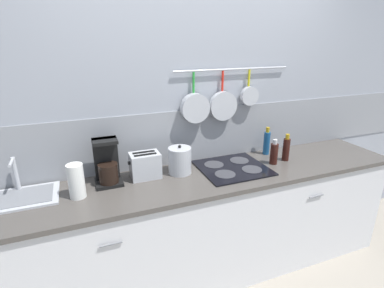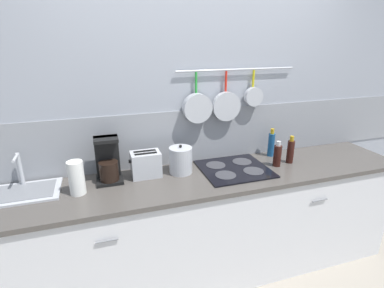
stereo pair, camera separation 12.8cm
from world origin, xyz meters
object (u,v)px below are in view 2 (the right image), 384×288
at_px(kettle, 181,160).
at_px(bottle_hot_sauce, 271,144).
at_px(coffee_maker, 108,163).
at_px(toaster, 146,164).
at_px(bottle_cooking_wine, 290,151).
at_px(bottle_vinegar, 277,155).
at_px(paper_towel_roll, 76,178).

height_order(kettle, bottle_hot_sauce, bottle_hot_sauce).
xyz_separation_m(kettle, bottle_hot_sauce, (0.86, 0.09, 0.01)).
bearing_deg(bottle_hot_sauce, kettle, -173.93).
xyz_separation_m(coffee_maker, toaster, (0.27, -0.01, -0.04)).
distance_m(bottle_hot_sauce, bottle_cooking_wine, 0.20).
bearing_deg(bottle_vinegar, kettle, 171.39).
xyz_separation_m(paper_towel_roll, toaster, (0.48, 0.13, -0.02)).
bearing_deg(coffee_maker, bottle_vinegar, -6.54).
bearing_deg(bottle_cooking_wine, coffee_maker, 175.11).
relative_size(toaster, bottle_cooking_wine, 1.01).
height_order(coffee_maker, bottle_hot_sauce, coffee_maker).
relative_size(toaster, bottle_vinegar, 1.11).
height_order(toaster, bottle_hot_sauce, bottle_hot_sauce).
bearing_deg(toaster, bottle_hot_sauce, 3.54).
distance_m(toaster, bottle_vinegar, 1.06).
bearing_deg(paper_towel_roll, bottle_cooking_wine, 0.56).
bearing_deg(kettle, bottle_vinegar, -8.61).
relative_size(kettle, bottle_cooking_wine, 0.98).
height_order(coffee_maker, toaster, coffee_maker).
distance_m(toaster, kettle, 0.27).
xyz_separation_m(toaster, kettle, (0.27, -0.02, 0.01)).
height_order(toaster, bottle_vinegar, bottle_vinegar).
xyz_separation_m(coffee_maker, kettle, (0.54, -0.03, -0.03)).
bearing_deg(kettle, coffee_maker, 176.52).
xyz_separation_m(paper_towel_roll, bottle_cooking_wine, (1.68, 0.02, -0.01)).
bearing_deg(coffee_maker, toaster, -2.37).
xyz_separation_m(paper_towel_roll, bottle_vinegar, (1.53, -0.01, -0.02)).
relative_size(coffee_maker, bottle_cooking_wine, 1.42).
distance_m(coffee_maker, toaster, 0.27).
xyz_separation_m(toaster, bottle_hot_sauce, (1.12, 0.07, 0.01)).
bearing_deg(coffee_maker, bottle_cooking_wine, -4.89).
bearing_deg(bottle_vinegar, bottle_hot_sauce, 71.01).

